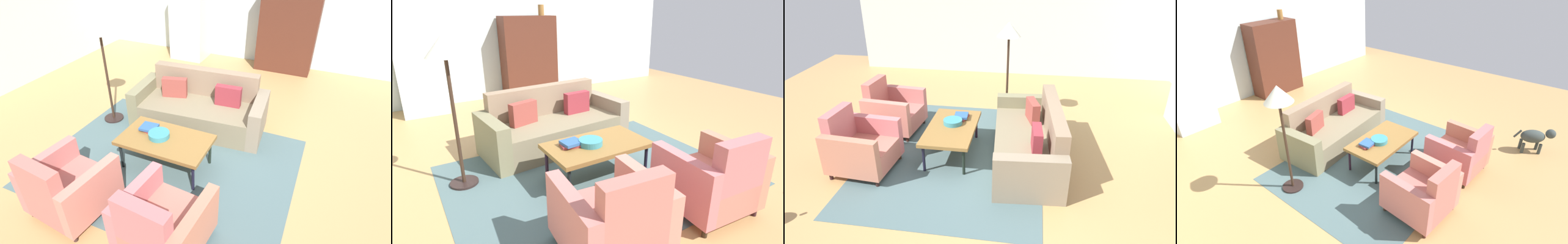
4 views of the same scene
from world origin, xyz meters
TOP-DOWN VIEW (x-y plane):
  - ground_plane at (0.00, 0.00)m, footprint 10.50×10.50m
  - wall_back at (0.00, 3.76)m, footprint 8.75×0.12m
  - area_rug at (-0.39, -0.57)m, footprint 3.40×2.60m
  - couch at (-0.40, 0.56)m, footprint 2.16×1.06m
  - coffee_table at (-0.39, -0.62)m, footprint 1.20×0.70m
  - armchair_left at (-1.00, -1.79)m, footprint 0.87×0.87m
  - armchair_right at (0.21, -1.79)m, footprint 0.86×0.86m
  - fruit_bowl at (-0.48, -0.62)m, footprint 0.28×0.28m
  - book_stack at (-0.68, -0.54)m, footprint 0.28×0.22m
  - cabinet at (0.42, 3.41)m, footprint 1.20×0.51m
  - vase_tall at (0.77, 3.41)m, footprint 0.13×0.13m
  - refrigerator at (-1.85, 3.31)m, footprint 0.80×0.73m
  - floor_lamp at (-1.80, 0.07)m, footprint 0.40×0.40m

SIDE VIEW (x-z plane):
  - ground_plane at x=0.00m, z-range 0.00..0.00m
  - area_rug at x=-0.39m, z-range 0.00..0.01m
  - couch at x=-0.40m, z-range -0.14..0.72m
  - armchair_left at x=-1.00m, z-range -0.10..0.78m
  - armchair_right at x=0.21m, z-range -0.10..0.78m
  - coffee_table at x=-0.39m, z-range 0.19..0.64m
  - book_stack at x=-0.68m, z-range 0.45..0.52m
  - fruit_bowl at x=-0.48m, z-range 0.45..0.52m
  - cabinet at x=0.42m, z-range 0.00..1.80m
  - refrigerator at x=-1.85m, z-range 0.00..1.85m
  - wall_back at x=0.00m, z-range 0.00..2.80m
  - floor_lamp at x=-1.80m, z-range 0.58..2.30m
  - vase_tall at x=0.77m, z-range 1.80..2.03m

